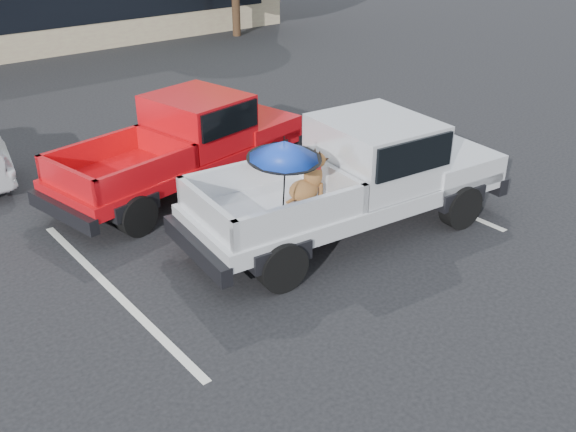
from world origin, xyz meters
name	(u,v)px	position (x,y,z in m)	size (l,w,h in m)	color
ground	(359,279)	(0.00, 0.00, 0.00)	(90.00, 90.00, 0.00)	black
stripe_left	(114,291)	(-3.00, 2.00, 0.00)	(0.12, 5.00, 0.01)	silver
stripe_right	(396,184)	(3.00, 2.00, 0.00)	(0.12, 5.00, 0.01)	silver
silver_pickup	(363,170)	(1.19, 1.19, 1.05)	(5.88, 2.60, 2.06)	black
red_pickup	(193,137)	(-0.01, 4.56, 0.96)	(5.55, 2.76, 1.75)	black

